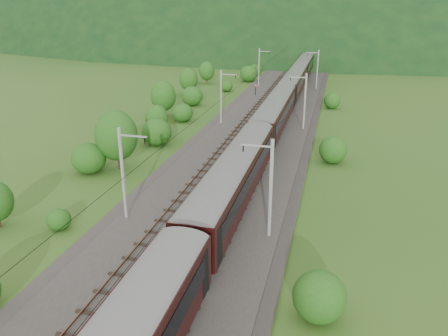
# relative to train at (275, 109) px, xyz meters

# --- Properties ---
(ground) EXTENTS (600.00, 600.00, 0.00)m
(ground) POSITION_rel_train_xyz_m (-2.40, -28.48, -3.82)
(ground) COLOR #2A561A
(ground) RESTS_ON ground
(railbed) EXTENTS (14.00, 220.00, 0.30)m
(railbed) POSITION_rel_train_xyz_m (-2.40, -18.48, -3.67)
(railbed) COLOR #38332D
(railbed) RESTS_ON ground
(track_left) EXTENTS (2.40, 220.00, 0.27)m
(track_left) POSITION_rel_train_xyz_m (-4.80, -18.48, -3.45)
(track_left) COLOR brown
(track_left) RESTS_ON railbed
(track_right) EXTENTS (2.40, 220.00, 0.27)m
(track_right) POSITION_rel_train_xyz_m (-0.00, -18.48, -3.45)
(track_right) COLOR brown
(track_right) RESTS_ON railbed
(catenary_left) EXTENTS (2.54, 192.28, 8.00)m
(catenary_left) POSITION_rel_train_xyz_m (-8.52, 3.52, 0.67)
(catenary_left) COLOR gray
(catenary_left) RESTS_ON railbed
(catenary_right) EXTENTS (2.54, 192.28, 8.00)m
(catenary_right) POSITION_rel_train_xyz_m (3.72, 3.52, 0.67)
(catenary_right) COLOR gray
(catenary_right) RESTS_ON railbed
(overhead_wires) EXTENTS (4.83, 198.00, 0.03)m
(overhead_wires) POSITION_rel_train_xyz_m (-2.40, -18.48, 3.28)
(overhead_wires) COLOR black
(overhead_wires) RESTS_ON ground
(mountain_main) EXTENTS (504.00, 360.00, 244.00)m
(mountain_main) POSITION_rel_train_xyz_m (-2.40, 231.52, -3.82)
(mountain_main) COLOR black
(mountain_main) RESTS_ON ground
(mountain_ridge) EXTENTS (336.00, 280.00, 132.00)m
(mountain_ridge) POSITION_rel_train_xyz_m (-122.40, 271.52, -3.82)
(mountain_ridge) COLOR black
(mountain_ridge) RESTS_ON ground
(train) EXTENTS (3.27, 181.43, 5.70)m
(train) POSITION_rel_train_xyz_m (0.00, 0.00, 0.00)
(train) COLOR black
(train) RESTS_ON ground
(hazard_post_near) EXTENTS (0.14, 0.14, 1.29)m
(hazard_post_near) POSITION_rel_train_xyz_m (-2.98, 18.40, -2.88)
(hazard_post_near) COLOR red
(hazard_post_near) RESTS_ON railbed
(hazard_post_far) EXTENTS (0.16, 0.16, 1.51)m
(hazard_post_far) POSITION_rel_train_xyz_m (-2.41, 30.29, -2.77)
(hazard_post_far) COLOR red
(hazard_post_far) RESTS_ON railbed
(signal) EXTENTS (0.22, 0.22, 2.02)m
(signal) POSITION_rel_train_xyz_m (-7.35, 25.30, -2.34)
(signal) COLOR black
(signal) RESTS_ON railbed
(vegetation_left) EXTENTS (13.99, 146.89, 7.01)m
(vegetation_left) POSITION_rel_train_xyz_m (-16.94, -13.26, -1.14)
(vegetation_left) COLOR #225416
(vegetation_left) RESTS_ON ground
(vegetation_right) EXTENTS (3.81, 91.65, 2.88)m
(vegetation_right) POSITION_rel_train_xyz_m (7.95, -18.45, -2.48)
(vegetation_right) COLOR #225416
(vegetation_right) RESTS_ON ground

